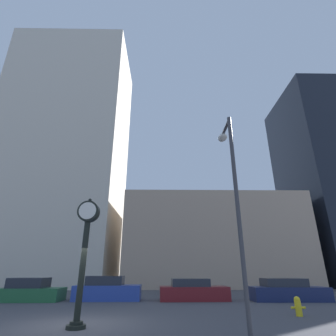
# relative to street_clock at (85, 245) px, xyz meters

# --- Properties ---
(ground_plane) EXTENTS (200.00, 200.00, 0.00)m
(ground_plane) POSITION_rel_street_clock_xyz_m (-0.31, 0.57, -2.60)
(ground_plane) COLOR #424247
(building_tall_tower) EXTENTS (15.84, 12.00, 34.83)m
(building_tall_tower) POSITION_rel_street_clock_xyz_m (-11.25, 24.57, 14.82)
(building_tall_tower) COLOR beige
(building_tall_tower) RESTS_ON ground_plane
(building_storefront_row) EXTENTS (20.96, 12.00, 10.30)m
(building_storefront_row) POSITION_rel_street_clock_xyz_m (8.89, 24.57, 2.55)
(building_storefront_row) COLOR tan
(building_storefront_row) RESTS_ON ground_plane
(building_glass_modern) EXTENTS (12.09, 12.00, 27.08)m
(building_glass_modern) POSITION_rel_street_clock_xyz_m (26.91, 24.57, 10.95)
(building_glass_modern) COLOR black
(building_glass_modern) RESTS_ON ground_plane
(street_clock) EXTENTS (0.77, 0.64, 4.33)m
(street_clock) POSITION_rel_street_clock_xyz_m (0.00, 0.00, 0.00)
(street_clock) COLOR black
(street_clock) RESTS_ON ground_plane
(car_green) EXTENTS (3.92, 2.02, 1.35)m
(car_green) POSITION_rel_street_clock_xyz_m (-5.52, 8.40, -2.03)
(car_green) COLOR #236038
(car_green) RESTS_ON ground_plane
(car_blue) EXTENTS (4.20, 1.79, 1.45)m
(car_blue) POSITION_rel_street_clock_xyz_m (-0.78, 8.79, -1.98)
(car_blue) COLOR #28429E
(car_blue) RESTS_ON ground_plane
(car_maroon) EXTENTS (4.39, 1.97, 1.29)m
(car_maroon) POSITION_rel_street_clock_xyz_m (4.73, 8.66, -2.04)
(car_maroon) COLOR maroon
(car_maroon) RESTS_ON ground_plane
(car_navy) EXTENTS (4.68, 1.92, 1.31)m
(car_navy) POSITION_rel_street_clock_xyz_m (10.66, 8.29, -2.04)
(car_navy) COLOR #19234C
(car_navy) RESTS_ON ground_plane
(fire_hydrant_near) EXTENTS (0.60, 0.26, 0.75)m
(fire_hydrant_near) POSITION_rel_street_clock_xyz_m (8.46, 2.40, -2.22)
(fire_hydrant_near) COLOR yellow
(fire_hydrant_near) RESTS_ON ground_plane
(street_lamp_right) EXTENTS (0.36, 1.57, 7.10)m
(street_lamp_right) POSITION_rel_street_clock_xyz_m (5.25, -1.05, 2.05)
(street_lamp_right) COLOR #38383D
(street_lamp_right) RESTS_ON ground_plane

